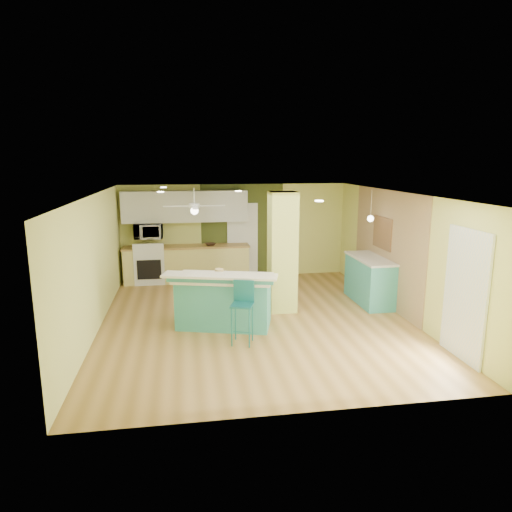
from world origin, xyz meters
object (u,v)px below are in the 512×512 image
at_px(peninsula, 224,300).
at_px(bar_stool, 243,302).
at_px(side_counter, 370,280).
at_px(fruit_bowl, 210,244).
at_px(canister, 219,273).

height_order(peninsula, bar_stool, peninsula).
bearing_deg(side_counter, peninsula, -163.95).
bearing_deg(peninsula, fruit_bowl, 106.42).
bearing_deg(fruit_bowl, bar_stool, -86.02).
bearing_deg(bar_stool, canister, 129.38).
height_order(bar_stool, fruit_bowl, bar_stool).
distance_m(peninsula, side_counter, 3.48).
height_order(peninsula, canister, canister).
bearing_deg(peninsula, bar_stool, -58.10).
height_order(bar_stool, side_counter, bar_stool).
bearing_deg(fruit_bowl, canister, -90.62).
bearing_deg(bar_stool, peninsula, 125.03).
bearing_deg(fruit_bowl, peninsula, -89.25).
height_order(bar_stool, canister, canister).
distance_m(bar_stool, side_counter, 3.60).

